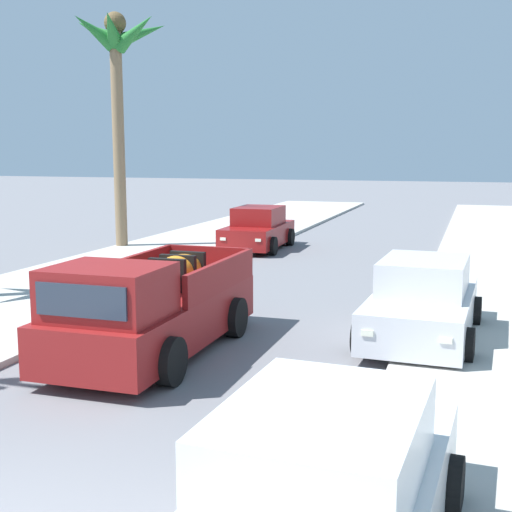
# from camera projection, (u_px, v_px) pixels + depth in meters

# --- Properties ---
(sidewalk_left) EXTENTS (5.31, 60.00, 0.12)m
(sidewalk_left) POSITION_uv_depth(u_px,v_px,m) (92.00, 279.00, 18.74)
(sidewalk_left) COLOR #B2AFA8
(sidewalk_left) RESTS_ON ground
(curb_left) EXTENTS (0.16, 60.00, 0.10)m
(curb_left) POSITION_uv_depth(u_px,v_px,m) (133.00, 282.00, 18.36)
(curb_left) COLOR silver
(curb_left) RESTS_ON ground
(curb_right) EXTENTS (0.16, 60.00, 0.10)m
(curb_right) POSITION_uv_depth(u_px,v_px,m) (480.00, 305.00, 15.67)
(curb_right) COLOR silver
(curb_right) RESTS_ON ground
(pickup_truck) EXTENTS (2.22, 5.21, 1.80)m
(pickup_truck) POSITION_uv_depth(u_px,v_px,m) (152.00, 309.00, 11.89)
(pickup_truck) COLOR maroon
(pickup_truck) RESTS_ON ground
(car_left_near) EXTENTS (2.19, 4.33, 1.54)m
(car_left_near) POSITION_uv_depth(u_px,v_px,m) (324.00, 498.00, 5.62)
(car_left_near) COLOR silver
(car_left_near) RESTS_ON ground
(car_right_near) EXTENTS (2.12, 4.30, 1.54)m
(car_right_near) POSITION_uv_depth(u_px,v_px,m) (258.00, 230.00, 24.91)
(car_right_near) COLOR maroon
(car_right_near) RESTS_ON ground
(car_left_mid) EXTENTS (2.16, 4.32, 1.54)m
(car_left_mid) POSITION_uv_depth(u_px,v_px,m) (423.00, 303.00, 12.86)
(car_left_mid) COLOR silver
(car_left_mid) RESTS_ON ground
(palm_tree_left_back) EXTENTS (3.34, 3.32, 8.34)m
(palm_tree_left_back) POSITION_uv_depth(u_px,v_px,m) (117.00, 62.00, 24.11)
(palm_tree_left_back) COLOR #846B4C
(palm_tree_left_back) RESTS_ON ground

